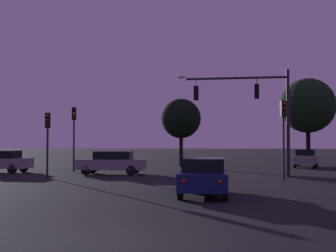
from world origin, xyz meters
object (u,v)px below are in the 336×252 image
Objects in this scene: car_far_lane at (306,158)px; tree_center_horizon at (308,106)px; traffic_signal_mast_arm at (254,102)px; traffic_light_median at (74,126)px; car_crossing_right at (0,161)px; car_nearside_lane at (203,176)px; tree_behind_sign at (181,119)px; car_crossing_left at (112,162)px; traffic_light_corner_left at (48,131)px; traffic_light_corner_right at (284,124)px.

tree_center_horizon is at bearing 74.12° from car_far_lane.
traffic_signal_mast_arm is at bearing -119.93° from car_far_lane.
traffic_light_median is (-12.24, 2.94, -1.35)m from traffic_signal_mast_arm.
car_crossing_right is 0.54× the size of tree_center_horizon.
car_nearside_lane is 0.71× the size of tree_behind_sign.
car_nearside_lane is at bearing -84.87° from tree_behind_sign.
traffic_light_corner_left is at bearing -138.08° from car_crossing_left.
tree_behind_sign is 13.11m from tree_center_horizon.
traffic_light_median is 0.79× the size of tree_behind_sign.
traffic_light_median is 1.03× the size of car_crossing_right.
tree_behind_sign is at bearing -156.66° from tree_center_horizon.
car_crossing_right is at bearing -151.76° from tree_center_horizon.
traffic_signal_mast_arm is at bearing 8.47° from traffic_light_corner_left.
car_nearside_lane is 0.50× the size of tree_center_horizon.
traffic_light_median is 1.01× the size of car_far_lane.
tree_behind_sign is at bearing 32.62° from car_crossing_right.
car_far_lane is 0.78× the size of tree_behind_sign.
traffic_signal_mast_arm reaches higher than traffic_light_median.
traffic_light_corner_left is 0.47× the size of tree_center_horizon.
traffic_light_corner_left is 0.94× the size of car_nearside_lane.
car_far_lane is 0.55× the size of tree_center_horizon.
traffic_light_corner_right is 12.52m from car_far_lane.
tree_center_horizon is (7.02, 15.02, 0.98)m from traffic_signal_mast_arm.
tree_behind_sign is at bearing 57.52° from traffic_light_corner_left.
traffic_light_median reaches higher than car_far_lane.
traffic_light_median reaches higher than car_crossing_right.
traffic_light_corner_left is 4.81m from traffic_light_median.
car_far_lane is at bearing 60.07° from traffic_signal_mast_arm.
tree_center_horizon reaches higher than traffic_light_corner_right.
car_crossing_left is at bearing 173.18° from traffic_signal_mast_arm.
car_nearside_lane is at bearing -60.34° from car_crossing_left.
tree_center_horizon is (11.96, 5.16, 1.47)m from tree_behind_sign.
traffic_light_corner_right reaches higher than traffic_light_corner_left.
traffic_light_corner_right is at bearing -1.33° from traffic_light_corner_left.
tree_center_horizon is at bearing 71.74° from traffic_light_corner_right.
car_crossing_left is 1.00× the size of car_far_lane.
traffic_light_median is 22.85m from tree_center_horizon.
car_far_lane is at bearing -2.32° from tree_behind_sign.
traffic_light_corner_left reaches higher than car_crossing_right.
traffic_light_median is 1.01× the size of car_crossing_left.
car_far_lane is at bearing 29.82° from car_crossing_left.
car_crossing_left is 16.78m from car_far_lane.
car_crossing_left is at bearing 41.92° from traffic_light_corner_left.
car_crossing_left is (-5.89, 10.35, 0.00)m from car_nearside_lane.
traffic_light_corner_left is 0.86× the size of car_far_lane.
traffic_signal_mast_arm is 0.84× the size of tree_center_horizon.
traffic_light_median is 10.09m from tree_behind_sign.
traffic_light_corner_left is 0.85× the size of car_crossing_left.
tree_behind_sign reaches higher than traffic_light_corner_left.
traffic_signal_mast_arm reaches higher than car_far_lane.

